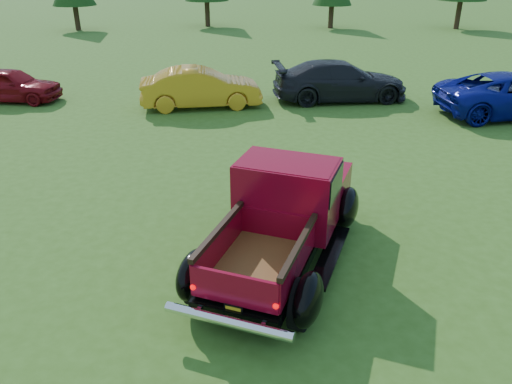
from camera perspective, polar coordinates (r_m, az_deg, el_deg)
ground at (r=9.28m, az=-2.16°, el=-6.30°), size 120.00×120.00×0.00m
pickup_truck at (r=8.79m, az=3.52°, el=-2.06°), size 3.48×5.01×1.75m
show_car_red at (r=20.53m, az=-26.28°, el=10.94°), size 3.68×1.80×1.21m
show_car_yellow at (r=17.82m, az=-6.32°, el=11.75°), size 4.31×2.05×1.37m
show_car_grey at (r=18.89m, az=9.59°, el=12.43°), size 5.07×2.50×1.42m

